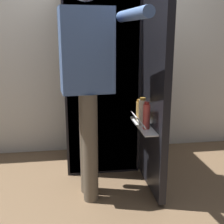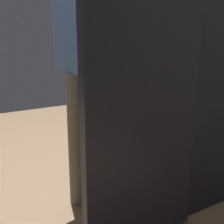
# 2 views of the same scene
# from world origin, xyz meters

# --- Properties ---
(ground_plane) EXTENTS (5.62, 5.62, 0.00)m
(ground_plane) POSITION_xyz_m (0.00, 0.00, 0.00)
(ground_plane) COLOR brown
(refrigerator) EXTENTS (0.74, 1.31, 1.74)m
(refrigerator) POSITION_xyz_m (0.03, 0.52, 0.87)
(refrigerator) COLOR black
(refrigerator) RESTS_ON ground_plane
(person) EXTENTS (0.58, 0.68, 1.74)m
(person) POSITION_xyz_m (-0.15, -0.13, 1.05)
(person) COLOR #665B4C
(person) RESTS_ON ground_plane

